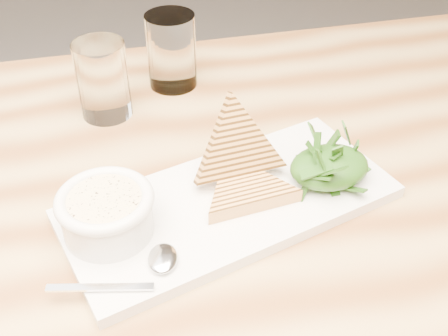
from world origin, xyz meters
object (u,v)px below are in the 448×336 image
object	(u,v)px
soup_bowl	(107,218)
glass_far	(172,51)
table_top	(217,187)
glass_near	(103,80)
platter	(230,203)

from	to	relation	value
soup_bowl	glass_far	xyz separation A→B (m)	(0.18, 0.32, 0.02)
table_top	glass_far	world-z (taller)	glass_far
table_top	glass_near	world-z (taller)	glass_near
platter	soup_bowl	xyz separation A→B (m)	(-0.15, -0.00, 0.03)
table_top	glass_far	bearing A→B (deg)	86.34
table_top	glass_far	xyz separation A→B (m)	(0.02, 0.26, 0.08)
soup_bowl	glass_far	distance (m)	0.37
soup_bowl	glass_near	bearing A→B (deg)	79.14
platter	soup_bowl	size ratio (longest dim) A/B	3.95
soup_bowl	glass_near	distance (m)	0.28
table_top	platter	distance (m)	0.07
soup_bowl	platter	bearing A→B (deg)	0.84
table_top	glass_near	size ratio (longest dim) A/B	10.22
platter	glass_near	size ratio (longest dim) A/B	3.47
soup_bowl	glass_far	size ratio (longest dim) A/B	0.85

